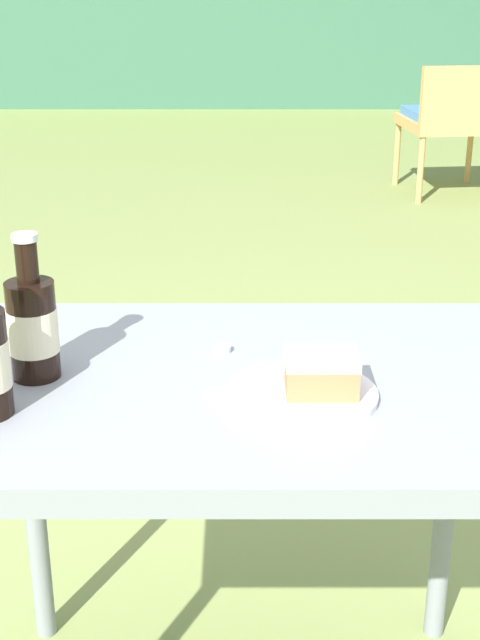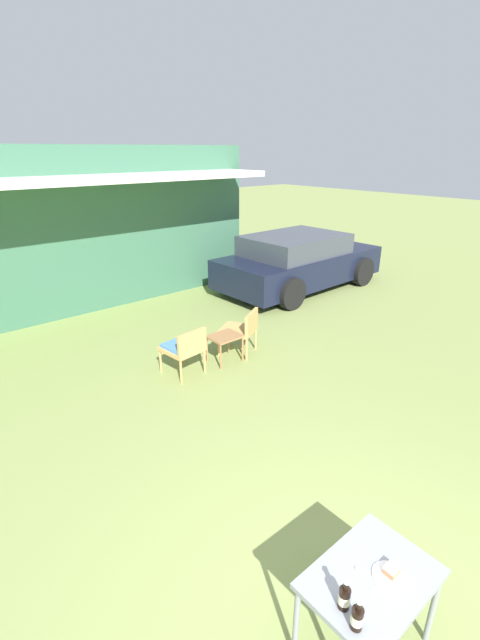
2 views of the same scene
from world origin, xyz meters
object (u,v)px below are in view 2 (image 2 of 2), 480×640
object	(u,v)px
garden_side_table	(225,339)
cake_on_plate	(390,573)
wicker_chair_plain	(242,328)
wicker_chair_cushioned	(184,347)
cola_bottle_near	(344,597)
cola_bottle_far	(357,618)
parked_car	(298,262)
patio_table	(370,585)

from	to	relation	value
garden_side_table	cake_on_plate	world-z (taller)	cake_on_plate
wicker_chair_plain	cake_on_plate	size ratio (longest dim) A/B	3.60
wicker_chair_cushioned	cola_bottle_near	size ratio (longest dim) A/B	3.55
wicker_chair_plain	cola_bottle_far	size ratio (longest dim) A/B	3.55
wicker_chair_cushioned	parked_car	bearing A→B (deg)	-163.90
wicker_chair_cushioned	cola_bottle_far	distance (m)	4.54
cola_bottle_near	wicker_chair_plain	bearing A→B (deg)	56.62
wicker_chair_cushioned	patio_table	bearing A→B (deg)	66.71
parked_car	cola_bottle_far	distance (m)	8.77
cola_bottle_near	garden_side_table	bearing A→B (deg)	60.44
cake_on_plate	cola_bottle_far	distance (m)	0.45
parked_car	wicker_chair_cushioned	bearing A→B (deg)	-158.71
wicker_chair_plain	cake_on_plate	xyz separation A→B (m)	(-2.30, -4.17, 0.27)
cake_on_plate	cola_bottle_near	xyz separation A→B (m)	(-0.40, 0.07, 0.06)
garden_side_table	parked_car	bearing A→B (deg)	26.89
parked_car	wicker_chair_plain	bearing A→B (deg)	-152.28
wicker_chair_plain	cake_on_plate	bearing A→B (deg)	31.95
patio_table	cola_bottle_near	bearing A→B (deg)	179.43
cake_on_plate	cola_bottle_near	world-z (taller)	cola_bottle_near
wicker_chair_cushioned	wicker_chair_plain	world-z (taller)	same
parked_car	cola_bottle_near	size ratio (longest dim) A/B	19.99
wicker_chair_cushioned	cola_bottle_near	bearing A→B (deg)	62.95
garden_side_table	patio_table	bearing A→B (deg)	-116.22
parked_car	wicker_chair_cushioned	world-z (taller)	parked_car
cola_bottle_near	cola_bottle_far	world-z (taller)	same
cola_bottle_near	cola_bottle_far	bearing A→B (deg)	-108.52
patio_table	cola_bottle_near	size ratio (longest dim) A/B	4.00
cola_bottle_far	wicker_chair_cushioned	bearing A→B (deg)	69.34
parked_car	garden_side_table	size ratio (longest dim) A/B	8.61
wicker_chair_cushioned	cola_bottle_near	distance (m)	4.41
cake_on_plate	cola_bottle_near	bearing A→B (deg)	169.66
wicker_chair_plain	cake_on_plate	distance (m)	4.77
wicker_chair_cushioned	cake_on_plate	world-z (taller)	wicker_chair_cushioned
wicker_chair_cushioned	patio_table	size ratio (longest dim) A/B	0.89
parked_car	wicker_chair_cushioned	distance (m)	5.03
garden_side_table	cola_bottle_near	world-z (taller)	cola_bottle_near
wicker_chair_plain	cola_bottle_near	bearing A→B (deg)	27.45
parked_car	wicker_chair_cushioned	size ratio (longest dim) A/B	5.64
parked_car	wicker_chair_plain	xyz separation A→B (m)	(-3.50, -1.93, -0.21)
cake_on_plate	wicker_chair_cushioned	bearing A→B (deg)	74.56
wicker_chair_plain	garden_side_table	size ratio (longest dim) A/B	1.53
wicker_chair_plain	patio_table	size ratio (longest dim) A/B	0.89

